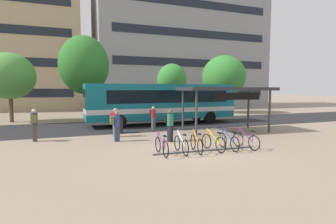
{
  "coord_description": "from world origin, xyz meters",
  "views": [
    {
      "loc": [
        -4.9,
        -10.47,
        2.77
      ],
      "look_at": [
        0.5,
        4.15,
        1.44
      ],
      "focal_mm": 27.94,
      "sensor_mm": 36.0,
      "label": 1
    }
  ],
  "objects_px": {
    "trash_bin": "(119,125)",
    "street_tree_2": "(10,76)",
    "street_tree_0": "(172,80)",
    "city_bus": "(162,102)",
    "parked_bicycle_white_1": "(181,145)",
    "parked_bicycle_blue_4": "(228,141)",
    "commuter_olive_pack_0": "(34,123)",
    "commuter_black_pack_4": "(170,123)",
    "parked_bicycle_purple_5": "(246,140)",
    "parked_bicycle_orange_2": "(196,144)",
    "commuter_black_pack_2": "(153,116)",
    "transit_shelter": "(226,90)",
    "parked_bicycle_purple_0": "(162,146)",
    "street_tree_1": "(224,76)",
    "commuter_olive_pack_1": "(116,124)",
    "street_tree_3": "(84,65)",
    "commuter_red_pack_3": "(115,120)",
    "parked_bicycle_yellow_3": "(213,142)"
  },
  "relations": [
    {
      "from": "trash_bin",
      "to": "street_tree_2",
      "type": "height_order",
      "value": "street_tree_2"
    },
    {
      "from": "street_tree_0",
      "to": "street_tree_2",
      "type": "bearing_deg",
      "value": -175.07
    },
    {
      "from": "city_bus",
      "to": "street_tree_2",
      "type": "bearing_deg",
      "value": -27.44
    },
    {
      "from": "parked_bicycle_white_1",
      "to": "parked_bicycle_blue_4",
      "type": "height_order",
      "value": "same"
    },
    {
      "from": "commuter_olive_pack_0",
      "to": "street_tree_0",
      "type": "distance_m",
      "value": 16.94
    },
    {
      "from": "city_bus",
      "to": "trash_bin",
      "type": "xyz_separation_m",
      "value": [
        -4.01,
        -3.3,
        -1.26
      ]
    },
    {
      "from": "parked_bicycle_white_1",
      "to": "commuter_black_pack_4",
      "type": "relative_size",
      "value": 1.0
    },
    {
      "from": "parked_bicycle_blue_4",
      "to": "parked_bicycle_purple_5",
      "type": "relative_size",
      "value": 1.01
    },
    {
      "from": "parked_bicycle_orange_2",
      "to": "commuter_olive_pack_0",
      "type": "distance_m",
      "value": 8.75
    },
    {
      "from": "city_bus",
      "to": "commuter_black_pack_2",
      "type": "xyz_separation_m",
      "value": [
        -1.45,
        -2.43,
        -0.85
      ]
    },
    {
      "from": "transit_shelter",
      "to": "parked_bicycle_purple_0",
      "type": "bearing_deg",
      "value": -139.28
    },
    {
      "from": "street_tree_1",
      "to": "street_tree_2",
      "type": "height_order",
      "value": "street_tree_1"
    },
    {
      "from": "parked_bicycle_orange_2",
      "to": "street_tree_0",
      "type": "height_order",
      "value": "street_tree_0"
    },
    {
      "from": "parked_bicycle_purple_0",
      "to": "street_tree_0",
      "type": "xyz_separation_m",
      "value": [
        6.81,
        16.4,
        3.46
      ]
    },
    {
      "from": "city_bus",
      "to": "commuter_olive_pack_1",
      "type": "xyz_separation_m",
      "value": [
        -4.59,
        -5.92,
        -0.83
      ]
    },
    {
      "from": "parked_bicycle_orange_2",
      "to": "street_tree_3",
      "type": "distance_m",
      "value": 15.69
    },
    {
      "from": "commuter_olive_pack_0",
      "to": "street_tree_2",
      "type": "height_order",
      "value": "street_tree_2"
    },
    {
      "from": "street_tree_0",
      "to": "street_tree_3",
      "type": "height_order",
      "value": "street_tree_3"
    },
    {
      "from": "commuter_red_pack_3",
      "to": "parked_bicycle_white_1",
      "type": "bearing_deg",
      "value": -2.37
    },
    {
      "from": "commuter_red_pack_3",
      "to": "street_tree_0",
      "type": "distance_m",
      "value": 14.26
    },
    {
      "from": "parked_bicycle_blue_4",
      "to": "commuter_black_pack_2",
      "type": "distance_m",
      "value": 7.35
    },
    {
      "from": "commuter_olive_pack_1",
      "to": "parked_bicycle_purple_0",
      "type": "bearing_deg",
      "value": -70.66
    },
    {
      "from": "parked_bicycle_white_1",
      "to": "commuter_red_pack_3",
      "type": "distance_m",
      "value": 5.45
    },
    {
      "from": "parked_bicycle_purple_0",
      "to": "commuter_black_pack_4",
      "type": "height_order",
      "value": "commuter_black_pack_4"
    },
    {
      "from": "parked_bicycle_orange_2",
      "to": "parked_bicycle_purple_5",
      "type": "relative_size",
      "value": 1.0
    },
    {
      "from": "parked_bicycle_orange_2",
      "to": "commuter_olive_pack_0",
      "type": "xyz_separation_m",
      "value": [
        -7.06,
        5.13,
        0.63
      ]
    },
    {
      "from": "trash_bin",
      "to": "transit_shelter",
      "type": "bearing_deg",
      "value": -14.27
    },
    {
      "from": "parked_bicycle_yellow_3",
      "to": "street_tree_1",
      "type": "height_order",
      "value": "street_tree_1"
    },
    {
      "from": "parked_bicycle_blue_4",
      "to": "commuter_olive_pack_0",
      "type": "xyz_separation_m",
      "value": [
        -8.68,
        5.19,
        0.63
      ]
    },
    {
      "from": "commuter_red_pack_3",
      "to": "parked_bicycle_purple_5",
      "type": "bearing_deg",
      "value": 20.71
    },
    {
      "from": "commuter_black_pack_2",
      "to": "street_tree_0",
      "type": "bearing_deg",
      "value": 148.09
    },
    {
      "from": "parked_bicycle_orange_2",
      "to": "commuter_black_pack_4",
      "type": "height_order",
      "value": "commuter_black_pack_4"
    },
    {
      "from": "commuter_olive_pack_0",
      "to": "parked_bicycle_purple_5",
      "type": "bearing_deg",
      "value": -121.05
    },
    {
      "from": "city_bus",
      "to": "parked_bicycle_blue_4",
      "type": "distance_m",
      "value": 9.71
    },
    {
      "from": "parked_bicycle_orange_2",
      "to": "street_tree_2",
      "type": "distance_m",
      "value": 18.5
    },
    {
      "from": "commuter_olive_pack_1",
      "to": "street_tree_3",
      "type": "xyz_separation_m",
      "value": [
        -1.05,
        10.82,
        4.03
      ]
    },
    {
      "from": "transit_shelter",
      "to": "street_tree_2",
      "type": "relative_size",
      "value": 1.04
    },
    {
      "from": "commuter_red_pack_3",
      "to": "street_tree_1",
      "type": "xyz_separation_m",
      "value": [
        14.66,
        11.58,
        3.37
      ]
    },
    {
      "from": "parked_bicycle_purple_0",
      "to": "street_tree_2",
      "type": "xyz_separation_m",
      "value": [
        -8.39,
        15.09,
        3.53
      ]
    },
    {
      "from": "parked_bicycle_purple_5",
      "to": "street_tree_3",
      "type": "distance_m",
      "value": 16.65
    },
    {
      "from": "parked_bicycle_white_1",
      "to": "trash_bin",
      "type": "xyz_separation_m",
      "value": [
        -1.65,
        6.23,
        0.13
      ]
    },
    {
      "from": "street_tree_1",
      "to": "commuter_red_pack_3",
      "type": "bearing_deg",
      "value": -141.68
    },
    {
      "from": "city_bus",
      "to": "parked_bicycle_purple_5",
      "type": "relative_size",
      "value": 7.08
    },
    {
      "from": "commuter_black_pack_4",
      "to": "street_tree_3",
      "type": "relative_size",
      "value": 0.23
    },
    {
      "from": "parked_bicycle_purple_0",
      "to": "parked_bicycle_yellow_3",
      "type": "xyz_separation_m",
      "value": [
        2.47,
        -0.08,
        0.0
      ]
    },
    {
      "from": "transit_shelter",
      "to": "street_tree_0",
      "type": "bearing_deg",
      "value": 90.11
    },
    {
      "from": "parked_bicycle_yellow_3",
      "to": "parked_bicycle_purple_5",
      "type": "bearing_deg",
      "value": -103.76
    },
    {
      "from": "parked_bicycle_purple_5",
      "to": "commuter_black_pack_2",
      "type": "height_order",
      "value": "commuter_black_pack_2"
    },
    {
      "from": "commuter_black_pack_2",
      "to": "street_tree_1",
      "type": "relative_size",
      "value": 0.24
    },
    {
      "from": "commuter_olive_pack_1",
      "to": "commuter_red_pack_3",
      "type": "height_order",
      "value": "commuter_red_pack_3"
    }
  ]
}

